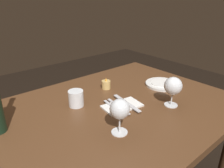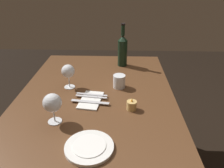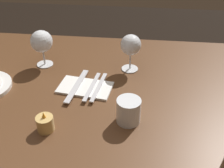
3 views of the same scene
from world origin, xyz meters
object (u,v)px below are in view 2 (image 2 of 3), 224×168
at_px(fork_outer, 92,95).
at_px(wine_glass_right, 52,103).
at_px(folded_napkin, 91,100).
at_px(wine_glass_left, 68,72).
at_px(water_tumbler, 119,82).
at_px(wine_bottle, 123,50).
at_px(dinner_plate, 89,147).
at_px(votive_candle, 132,106).
at_px(fork_inner, 91,97).
at_px(table_knife, 90,102).

bearing_deg(fork_outer, wine_glass_right, -31.04).
distance_m(wine_glass_right, folded_napkin, 0.26).
relative_size(wine_glass_left, fork_outer, 0.83).
bearing_deg(water_tumbler, wine_bottle, 176.58).
bearing_deg(wine_bottle, dinner_plate, -8.85).
height_order(wine_glass_right, folded_napkin, wine_glass_right).
height_order(water_tumbler, fork_outer, water_tumbler).
relative_size(votive_candle, dinner_plate, 0.33).
distance_m(wine_glass_left, fork_inner, 0.22).
bearing_deg(wine_glass_left, wine_bottle, 138.43).
bearing_deg(water_tumbler, folded_napkin, -43.21).
bearing_deg(table_knife, wine_glass_right, -41.76).
bearing_deg(table_knife, votive_candle, 77.93).
height_order(wine_glass_right, wine_bottle, wine_bottle).
height_order(water_tumbler, dinner_plate, water_tumbler).
distance_m(folded_napkin, fork_inner, 0.03).
height_order(wine_glass_left, fork_outer, wine_glass_left).
height_order(dinner_plate, fork_inner, dinner_plate).
distance_m(water_tumbler, votive_candle, 0.25).
relative_size(votive_candle, folded_napkin, 0.33).
relative_size(wine_bottle, folded_napkin, 1.55).
distance_m(water_tumbler, fork_inner, 0.21).
bearing_deg(dinner_plate, fork_outer, -174.74).
xyz_separation_m(dinner_plate, folded_napkin, (-0.37, -0.04, -0.00)).
distance_m(water_tumbler, dinner_plate, 0.55).
distance_m(wine_glass_left, water_tumbler, 0.31).
bearing_deg(table_knife, fork_inner, 180.00).
height_order(wine_glass_left, water_tumbler, wine_glass_left).
xyz_separation_m(folded_napkin, fork_inner, (-0.02, 0.00, 0.01)).
height_order(wine_bottle, folded_napkin, wine_bottle).
xyz_separation_m(wine_bottle, dinner_plate, (0.89, -0.14, -0.11)).
xyz_separation_m(wine_glass_left, wine_bottle, (-0.37, 0.33, 0.02)).
height_order(wine_glass_left, wine_bottle, wine_bottle).
bearing_deg(wine_glass_right, wine_glass_left, -179.63).
bearing_deg(wine_glass_right, fork_outer, 148.96).
distance_m(wine_glass_left, wine_bottle, 0.49).
bearing_deg(votive_candle, dinner_plate, -32.28).
relative_size(wine_bottle, fork_inner, 1.75).
relative_size(water_tumbler, table_knife, 0.38).
bearing_deg(wine_glass_left, folded_napkin, 44.37).
bearing_deg(folded_napkin, table_knife, 0.00).
distance_m(wine_glass_right, dinner_plate, 0.27).
xyz_separation_m(wine_glass_right, table_knife, (-0.17, 0.15, -0.09)).
distance_m(wine_bottle, folded_napkin, 0.56).
height_order(folded_napkin, fork_inner, fork_inner).
xyz_separation_m(wine_glass_right, folded_napkin, (-0.20, 0.15, -0.10)).
xyz_separation_m(water_tumbler, dinner_plate, (0.53, -0.12, -0.03)).
bearing_deg(water_tumbler, wine_glass_right, -40.03).
bearing_deg(votive_candle, water_tumbler, -164.82).
distance_m(wine_glass_left, table_knife, 0.26).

